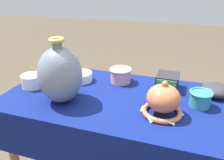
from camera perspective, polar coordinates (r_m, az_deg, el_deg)
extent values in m
cylinder|color=olive|center=(1.67, -13.15, -10.49)|extent=(0.04, 0.04, 0.76)
cylinder|color=olive|center=(1.51, 26.35, -16.96)|extent=(0.04, 0.04, 0.76)
cube|color=olive|center=(1.09, 3.25, -5.45)|extent=(1.17, 0.57, 0.03)
cube|color=navy|center=(1.08, 3.27, -4.62)|extent=(1.19, 0.59, 0.01)
cube|color=navy|center=(0.92, -2.05, -19.46)|extent=(1.19, 0.01, 0.23)
ellipsoid|color=slate|center=(1.02, -13.38, 1.25)|extent=(0.20, 0.20, 0.26)
cylinder|color=slate|center=(0.97, -14.20, 9.06)|extent=(0.04, 0.04, 0.04)
torus|color=gold|center=(0.97, -14.32, 10.13)|extent=(0.07, 0.07, 0.02)
torus|color=#BC6642|center=(0.97, 12.89, -8.04)|extent=(0.17, 0.17, 0.02)
ellipsoid|color=#BC6642|center=(0.94, 13.26, -4.65)|extent=(0.14, 0.14, 0.12)
sphere|color=#BC6642|center=(0.91, 13.66, -0.99)|extent=(0.03, 0.03, 0.03)
cone|color=white|center=(0.97, 18.00, -8.70)|extent=(0.01, 0.03, 0.03)
cone|color=white|center=(1.03, 15.73, -6.22)|extent=(0.04, 0.03, 0.03)
cone|color=white|center=(1.03, 10.98, -5.58)|extent=(0.04, 0.03, 0.03)
cone|color=white|center=(0.98, 7.84, -7.32)|extent=(0.01, 0.03, 0.03)
cone|color=white|center=(0.91, 9.64, -10.08)|extent=(0.04, 0.03, 0.03)
cone|color=white|center=(0.90, 15.11, -10.84)|extent=(0.04, 0.03, 0.03)
cube|color=#232328|center=(1.19, 14.31, -0.33)|extent=(0.12, 0.13, 0.08)
cube|color=green|center=(1.13, 13.92, -1.59)|extent=(0.10, 0.01, 0.06)
cylinder|color=#D19399|center=(1.22, 2.26, 1.14)|extent=(0.11, 0.11, 0.07)
torus|color=#D19399|center=(1.21, 2.29, 2.76)|extent=(0.13, 0.13, 0.01)
cylinder|color=white|center=(1.24, -20.10, -0.20)|extent=(0.11, 0.11, 0.07)
cylinder|color=white|center=(1.26, -8.14, 0.89)|extent=(0.13, 0.13, 0.05)
cylinder|color=teal|center=(1.06, 22.02, -4.74)|extent=(0.09, 0.09, 0.07)
torus|color=teal|center=(1.05, 22.31, -3.09)|extent=(0.10, 0.10, 0.01)
ellipsoid|color=#2D2D33|center=(1.19, 25.52, -2.35)|extent=(0.14, 0.14, 0.06)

